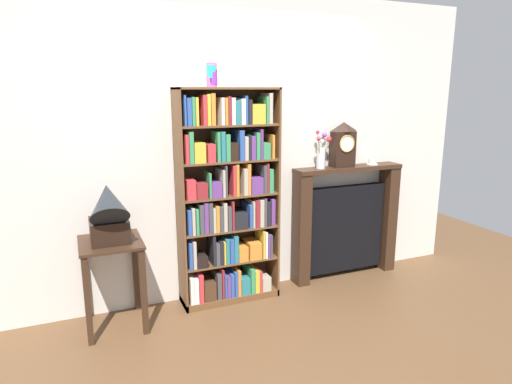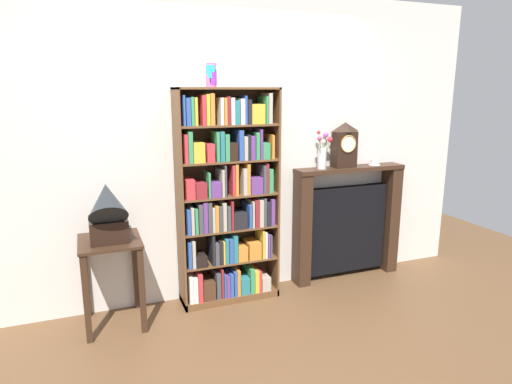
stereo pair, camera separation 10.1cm
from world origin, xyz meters
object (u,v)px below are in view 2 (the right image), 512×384
at_px(mantel_clock, 345,145).
at_px(teacup_with_saucer, 375,163).
at_px(bookshelf, 228,204).
at_px(gramophone, 108,212).
at_px(side_table_left, 111,263).
at_px(flower_vase, 323,153).
at_px(cup_stack, 211,75).
at_px(fireplace_mantel, 347,223).

relative_size(mantel_clock, teacup_with_saucer, 3.54).
bearing_deg(bookshelf, gramophone, -171.14).
bearing_deg(mantel_clock, side_table_left, -176.22).
bearing_deg(gramophone, mantel_clock, 5.27).
relative_size(flower_vase, teacup_with_saucer, 2.97).
bearing_deg(teacup_with_saucer, bookshelf, -178.20).
distance_m(cup_stack, mantel_clock, 1.44).
bearing_deg(side_table_left, gramophone, -90.00).
bearing_deg(bookshelf, teacup_with_saucer, 1.80).
bearing_deg(flower_vase, teacup_with_saucer, -0.02).
distance_m(mantel_clock, flower_vase, 0.24).
distance_m(bookshelf, fireplace_mantel, 1.30).
bearing_deg(teacup_with_saucer, mantel_clock, -179.58).
height_order(cup_stack, side_table_left, cup_stack).
distance_m(gramophone, teacup_with_saucer, 2.53).
bearing_deg(side_table_left, cup_stack, 4.89).
distance_m(fireplace_mantel, flower_vase, 0.78).
distance_m(side_table_left, flower_vase, 2.08).
height_order(fireplace_mantel, teacup_with_saucer, teacup_with_saucer).
bearing_deg(flower_vase, mantel_clock, -0.70).
bearing_deg(mantel_clock, fireplace_mantel, 14.62).
relative_size(gramophone, teacup_with_saucer, 4.47).
relative_size(cup_stack, gramophone, 0.35).
xyz_separation_m(cup_stack, side_table_left, (-0.86, -0.07, -1.44)).
bearing_deg(teacup_with_saucer, cup_stack, -177.51).
xyz_separation_m(gramophone, mantel_clock, (2.16, 0.20, 0.39)).
bearing_deg(bookshelf, fireplace_mantel, 2.99).
xyz_separation_m(side_table_left, teacup_with_saucer, (2.52, 0.15, 0.63)).
bearing_deg(teacup_with_saucer, flower_vase, 179.98).
bearing_deg(side_table_left, fireplace_mantel, 4.16).
bearing_deg(gramophone, teacup_with_saucer, 4.60).
bearing_deg(mantel_clock, gramophone, -174.73).
xyz_separation_m(gramophone, fireplace_mantel, (2.24, 0.22, -0.40)).
distance_m(cup_stack, gramophone, 1.33).
height_order(bookshelf, flower_vase, bookshelf).
bearing_deg(bookshelf, mantel_clock, 2.22).
height_order(side_table_left, mantel_clock, mantel_clock).
distance_m(fireplace_mantel, teacup_with_saucer, 0.66).
bearing_deg(flower_vase, cup_stack, -176.15).
bearing_deg(side_table_left, mantel_clock, 3.78).
bearing_deg(bookshelf, side_table_left, -174.37).
distance_m(bookshelf, gramophone, 1.00).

